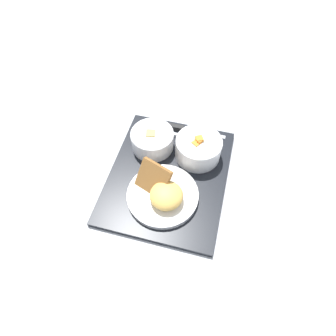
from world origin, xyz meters
TOP-DOWN VIEW (x-y plane):
  - ground_plane at (0.00, 0.00)m, footprint 4.00×4.00m
  - serving_tray at (0.00, 0.00)m, footprint 0.40×0.33m
  - bowl_salad at (-0.08, 0.07)m, footprint 0.13×0.13m
  - bowl_soup at (-0.09, -0.06)m, footprint 0.12×0.12m
  - plate_main at (0.07, -0.00)m, footprint 0.18×0.18m
  - knife at (-0.16, -0.00)m, footprint 0.02×0.20m
  - spoon at (-0.14, 0.01)m, footprint 0.04×0.14m

SIDE VIEW (x-z plane):
  - ground_plane at x=0.00m, z-range 0.00..0.00m
  - serving_tray at x=0.00m, z-range 0.00..0.01m
  - spoon at x=-0.14m, z-range 0.01..0.03m
  - knife at x=-0.16m, z-range 0.01..0.03m
  - plate_main at x=0.07m, z-range -0.01..0.07m
  - bowl_soup at x=-0.09m, z-range 0.02..0.07m
  - bowl_salad at x=-0.08m, z-range 0.01..0.08m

